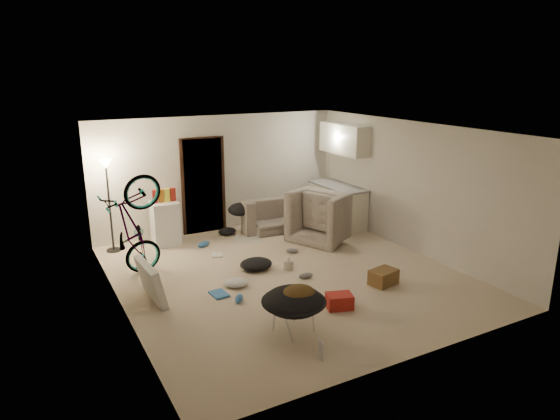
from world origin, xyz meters
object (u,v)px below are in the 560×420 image
sofa (280,215)px  kitchen_counter (337,206)px  tv_box (151,282)px  drink_case_a (383,277)px  floor_lamp (108,186)px  armchair (329,220)px  saucer_chair (294,307)px  mini_fridge (165,223)px  bicycle (135,250)px  juicer (288,264)px  drink_case_b (339,301)px

sofa → kitchen_counter: bearing=163.8°
tv_box → drink_case_a: bearing=-22.4°
kitchen_counter → sofa: 1.33m
floor_lamp → armchair: size_ratio=1.52×
kitchen_counter → sofa: bearing=160.0°
armchair → saucer_chair: 4.02m
floor_lamp → saucer_chair: floor_lamp is taller
floor_lamp → saucer_chair: 4.75m
sofa → saucer_chair: size_ratio=2.15×
armchair → mini_fridge: bearing=45.0°
saucer_chair → tv_box: bearing=127.6°
saucer_chair → kitchen_counter: bearing=48.7°
sofa → bicycle: bicycle is taller
tv_box → juicer: 2.46m
kitchen_counter → armchair: size_ratio=1.26×
armchair → tv_box: bearing=82.8°
saucer_chair → drink_case_b: saucer_chair is taller
bicycle → tv_box: bicycle is taller
kitchen_counter → juicer: size_ratio=6.08×
sofa → juicer: size_ratio=7.61×
saucer_chair → bicycle: bearing=116.4°
juicer → saucer_chair: bearing=-117.5°
armchair → drink_case_b: (-1.66, -2.78, -0.28)m
bicycle → juicer: size_ratio=7.38×
saucer_chair → drink_case_a: (2.08, 0.64, -0.24)m
bicycle → mini_fridge: (0.92, 1.39, -0.04)m
drink_case_a → armchair: bearing=65.9°
armchair → mini_fridge: (-3.12, 1.23, 0.05)m
sofa → tv_box: bearing=37.4°
drink_case_b → floor_lamp: bearing=139.7°
mini_fridge → bicycle: bearing=-120.6°
armchair → juicer: size_ratio=4.83×
armchair → mini_fridge: size_ratio=1.35×
kitchen_counter → sofa: size_ratio=0.80×
sofa → mini_fridge: 2.58m
bicycle → mini_fridge: size_ratio=2.06×
kitchen_counter → drink_case_a: kitchen_counter is taller
bicycle → sofa: bearing=-75.4°
armchair → saucer_chair: bearing=116.0°
floor_lamp → armchair: 4.45m
bicycle → juicer: bearing=-117.2°
floor_lamp → mini_fridge: (1.02, -0.10, -0.87)m
floor_lamp → mini_fridge: floor_lamp is taller
mini_fridge → tv_box: size_ratio=0.95×
floor_lamp → saucer_chair: bearing=-70.7°
mini_fridge → juicer: size_ratio=3.58×
kitchen_counter → drink_case_b: bearing=-124.1°
armchair → saucer_chair: (-2.61, -3.06, -0.02)m
floor_lamp → tv_box: bearing=-87.7°
drink_case_a → drink_case_b: drink_case_a is taller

